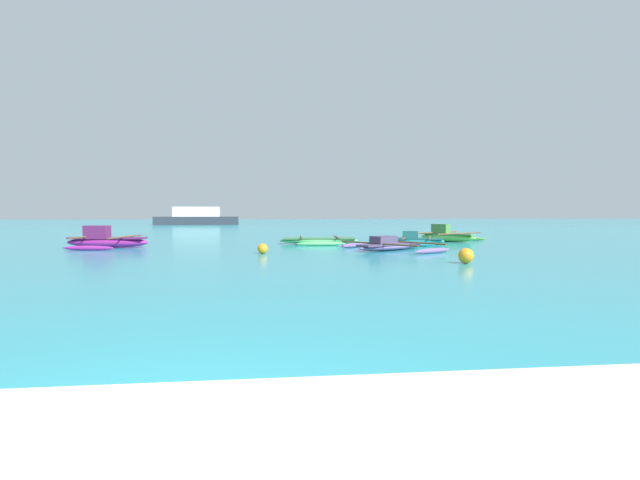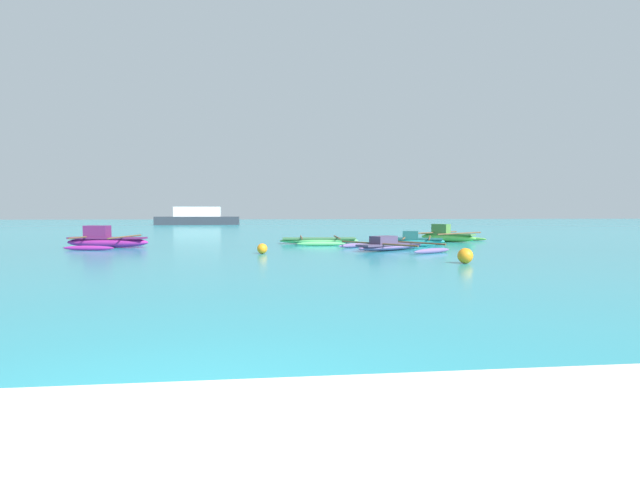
% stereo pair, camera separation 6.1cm
% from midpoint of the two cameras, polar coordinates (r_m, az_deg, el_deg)
% --- Properties ---
extents(ground_plane, '(240.00, 240.00, 0.00)m').
position_cam_midpoint_polar(ground_plane, '(3.68, -19.17, -21.93)').
color(ground_plane, teal).
extents(moored_boat_0, '(4.01, 3.43, 0.37)m').
position_cam_midpoint_polar(moored_boat_0, '(25.00, -0.18, -0.05)').
color(moored_boat_0, '#5EC26C').
rests_on(moored_boat_0, ground_plane).
extents(moored_boat_1, '(4.17, 4.85, 0.60)m').
position_cam_midpoint_polar(moored_boat_1, '(20.85, 7.96, -0.62)').
color(moored_boat_1, slate).
rests_on(moored_boat_1, ground_plane).
extents(moored_boat_2, '(3.75, 3.86, 0.99)m').
position_cam_midpoint_polar(moored_boat_2, '(24.19, -23.36, -0.04)').
color(moored_boat_2, '#992287').
rests_on(moored_boat_2, ground_plane).
extents(moored_boat_3, '(4.82, 4.34, 0.95)m').
position_cam_midpoint_polar(moored_boat_3, '(27.70, 14.17, 0.45)').
color(moored_boat_3, '#73D357').
rests_on(moored_boat_3, ground_plane).
extents(moored_boat_4, '(3.00, 4.40, 0.65)m').
position_cam_midpoint_polar(moored_boat_4, '(25.15, 10.87, 0.02)').
color(moored_boat_4, teal).
rests_on(moored_boat_4, ground_plane).
extents(mooring_buoy_1, '(0.47, 0.47, 0.47)m').
position_cam_midpoint_polar(mooring_buoy_1, '(15.91, 16.23, -1.74)').
color(mooring_buoy_1, orange).
rests_on(mooring_buoy_1, ground_plane).
extents(mooring_buoy_2, '(0.39, 0.39, 0.39)m').
position_cam_midpoint_polar(mooring_buoy_2, '(19.02, -6.68, -0.98)').
color(mooring_buoy_2, orange).
rests_on(mooring_buoy_2, ground_plane).
extents(distant_ferry, '(10.69, 2.35, 2.35)m').
position_cam_midpoint_polar(distant_ferry, '(67.02, -13.94, 2.51)').
color(distant_ferry, '#2D333D').
rests_on(distant_ferry, ground_plane).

